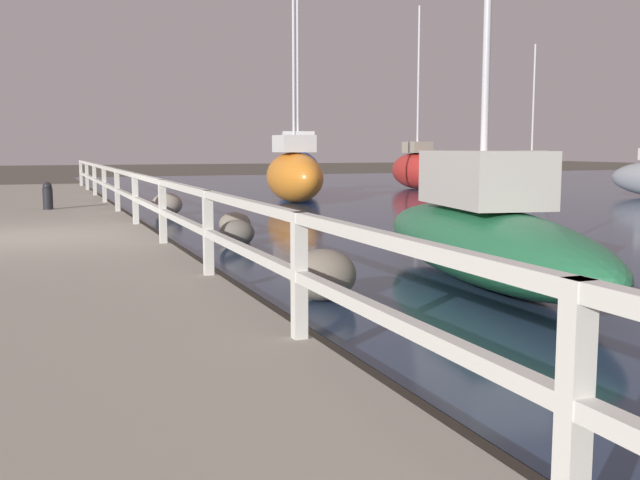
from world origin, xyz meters
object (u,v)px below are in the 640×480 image
at_px(sailboat_red, 417,169).
at_px(sailboat_navy, 531,169).
at_px(mooring_bollard, 48,196).
at_px(sailboat_green, 482,233).
at_px(sailboat_orange, 294,174).
at_px(sailboat_blue, 298,170).

relative_size(sailboat_red, sailboat_navy, 1.16).
bearing_deg(mooring_bollard, sailboat_navy, 24.95).
bearing_deg(sailboat_navy, sailboat_red, -159.00).
bearing_deg(sailboat_green, sailboat_orange, 90.03).
bearing_deg(sailboat_navy, sailboat_green, -119.36).
xyz_separation_m(sailboat_navy, sailboat_orange, (-13.32, -6.52, 0.18)).
xyz_separation_m(sailboat_blue, sailboat_navy, (11.84, 2.70, -0.19)).
bearing_deg(sailboat_red, sailboat_navy, 10.36).
distance_m(mooring_bollard, sailboat_navy, 22.30).
bearing_deg(sailboat_navy, sailboat_orange, -145.01).
bearing_deg(sailboat_orange, sailboat_green, -99.02).
xyz_separation_m(sailboat_red, sailboat_green, (-9.17, -18.37, -0.18)).
relative_size(mooring_bollard, sailboat_navy, 0.10).
xyz_separation_m(sailboat_blue, sailboat_orange, (-1.48, -3.81, -0.01)).
xyz_separation_m(sailboat_green, sailboat_navy, (15.59, 19.75, 0.06)).
distance_m(sailboat_navy, sailboat_orange, 14.83).
bearing_deg(sailboat_blue, sailboat_navy, 28.36).
height_order(sailboat_navy, sailboat_orange, sailboat_orange).
height_order(sailboat_red, sailboat_navy, sailboat_red).
height_order(mooring_bollard, sailboat_navy, sailboat_navy).
relative_size(sailboat_red, sailboat_orange, 1.14).
bearing_deg(sailboat_green, sailboat_blue, 87.35).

